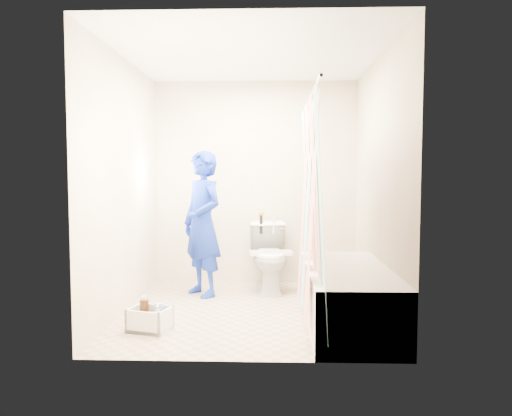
{
  "coord_description": "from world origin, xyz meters",
  "views": [
    {
      "loc": [
        0.21,
        -4.68,
        1.31
      ],
      "look_at": [
        0.03,
        0.35,
        0.96
      ],
      "focal_mm": 35.0,
      "sensor_mm": 36.0,
      "label": 1
    }
  ],
  "objects_px": {
    "plumber": "(202,224)",
    "cleaning_caddy": "(151,320)",
    "bathtub": "(347,294)",
    "toilet": "(270,257)"
  },
  "relations": [
    {
      "from": "bathtub",
      "to": "plumber",
      "type": "xyz_separation_m",
      "value": [
        -1.4,
        1.02,
        0.51
      ]
    },
    {
      "from": "bathtub",
      "to": "cleaning_caddy",
      "type": "bearing_deg",
      "value": -172.41
    },
    {
      "from": "plumber",
      "to": "cleaning_caddy",
      "type": "bearing_deg",
      "value": -53.02
    },
    {
      "from": "bathtub",
      "to": "plumber",
      "type": "height_order",
      "value": "plumber"
    },
    {
      "from": "cleaning_caddy",
      "to": "plumber",
      "type": "bearing_deg",
      "value": 93.49
    },
    {
      "from": "plumber",
      "to": "cleaning_caddy",
      "type": "xyz_separation_m",
      "value": [
        -0.26,
        -1.24,
        -0.68
      ]
    },
    {
      "from": "bathtub",
      "to": "toilet",
      "type": "height_order",
      "value": "toilet"
    },
    {
      "from": "bathtub",
      "to": "plumber",
      "type": "relative_size",
      "value": 1.13
    },
    {
      "from": "bathtub",
      "to": "plumber",
      "type": "distance_m",
      "value": 1.8
    },
    {
      "from": "toilet",
      "to": "cleaning_caddy",
      "type": "relative_size",
      "value": 2.0
    }
  ]
}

